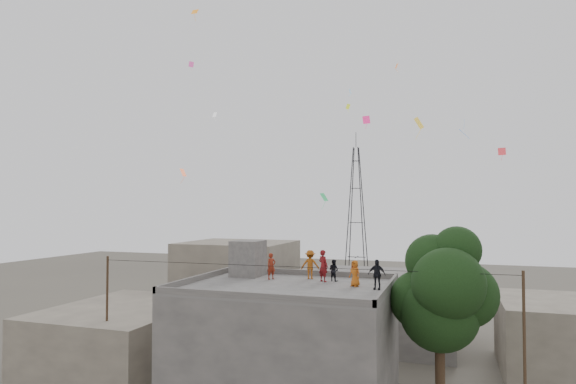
% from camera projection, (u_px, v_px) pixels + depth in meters
% --- Properties ---
extents(main_building, '(10.00, 8.00, 6.10)m').
position_uv_depth(main_building, '(287.00, 348.00, 23.65)').
color(main_building, '#4D4B48').
rests_on(main_building, ground).
extents(parapet, '(10.00, 8.00, 0.30)m').
position_uv_depth(parapet, '(287.00, 283.00, 23.77)').
color(parapet, '#4D4B48').
rests_on(parapet, main_building).
extents(stair_head_box, '(1.60, 1.80, 2.00)m').
position_uv_depth(stair_head_box, '(248.00, 258.00, 27.28)').
color(stair_head_box, '#4D4B48').
rests_on(stair_head_box, main_building).
extents(neighbor_west, '(8.00, 10.00, 4.00)m').
position_uv_depth(neighbor_west, '(125.00, 340.00, 29.04)').
color(neighbor_west, '#635A4E').
rests_on(neighbor_west, ground).
extents(neighbor_north, '(12.00, 9.00, 5.00)m').
position_uv_depth(neighbor_north, '(372.00, 307.00, 36.25)').
color(neighbor_north, '#4D4B48').
rests_on(neighbor_north, ground).
extents(neighbor_northwest, '(9.00, 8.00, 7.00)m').
position_uv_depth(neighbor_northwest, '(238.00, 282.00, 42.02)').
color(neighbor_northwest, '#635A4E').
rests_on(neighbor_northwest, ground).
extents(neighbor_east, '(7.00, 8.00, 4.40)m').
position_uv_depth(neighbor_east, '(563.00, 338.00, 28.60)').
color(neighbor_east, '#635A4E').
rests_on(neighbor_east, ground).
extents(tree, '(4.90, 4.60, 9.10)m').
position_uv_depth(tree, '(443.00, 292.00, 21.96)').
color(tree, black).
rests_on(tree, ground).
extents(utility_line, '(20.12, 0.62, 7.40)m').
position_uv_depth(utility_line, '(288.00, 340.00, 22.34)').
color(utility_line, black).
rests_on(utility_line, ground).
extents(transmission_tower, '(2.97, 2.97, 20.01)m').
position_uv_depth(transmission_tower, '(356.00, 215.00, 63.01)').
color(transmission_tower, black).
rests_on(transmission_tower, ground).
extents(person_red_adult, '(0.72, 0.66, 1.66)m').
position_uv_depth(person_red_adult, '(323.00, 266.00, 25.08)').
color(person_red_adult, maroon).
rests_on(person_red_adult, main_building).
extents(person_orange_child, '(0.74, 0.65, 1.28)m').
position_uv_depth(person_orange_child, '(355.00, 273.00, 23.57)').
color(person_orange_child, '#BF5A15').
rests_on(person_orange_child, main_building).
extents(person_dark_child, '(0.68, 0.62, 1.14)m').
position_uv_depth(person_dark_child, '(334.00, 270.00, 25.29)').
color(person_dark_child, black).
rests_on(person_dark_child, main_building).
extents(person_dark_adult, '(0.86, 0.42, 1.42)m').
position_uv_depth(person_dark_adult, '(377.00, 274.00, 22.66)').
color(person_dark_adult, black).
rests_on(person_dark_adult, main_building).
extents(person_orange_adult, '(1.10, 0.76, 1.55)m').
position_uv_depth(person_orange_adult, '(310.00, 264.00, 26.13)').
color(person_orange_adult, '#974911').
rests_on(person_orange_adult, main_building).
extents(person_red_child, '(0.58, 0.61, 1.41)m').
position_uv_depth(person_red_child, '(271.00, 266.00, 25.95)').
color(person_red_child, maroon).
rests_on(person_red_child, main_building).
extents(kites, '(21.64, 16.02, 10.69)m').
position_uv_depth(kites, '(332.00, 119.00, 29.39)').
color(kites, '#FF521A').
rests_on(kites, ground).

